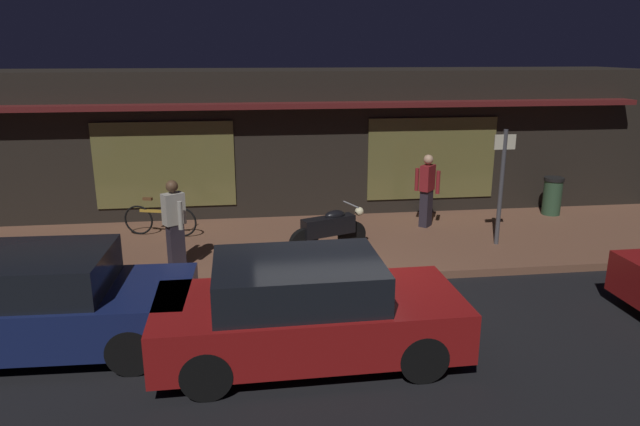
{
  "coord_description": "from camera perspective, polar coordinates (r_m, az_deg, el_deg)",
  "views": [
    {
      "loc": [
        -1.32,
        -8.53,
        4.08
      ],
      "look_at": [
        0.1,
        2.4,
        0.95
      ],
      "focal_mm": 32.39,
      "sensor_mm": 36.0,
      "label": 1
    }
  ],
  "objects": [
    {
      "name": "ground_plane",
      "position": [
        9.55,
        1.3,
        -9.44
      ],
      "size": [
        60.0,
        60.0,
        0.0
      ],
      "primitive_type": "plane",
      "color": "black"
    },
    {
      "name": "sidewalk_slab",
      "position": [
        12.28,
        -0.8,
        -3.19
      ],
      "size": [
        18.0,
        4.0,
        0.15
      ],
      "primitive_type": "cube",
      "color": "brown",
      "rests_on": "ground_plane"
    },
    {
      "name": "storefront_building",
      "position": [
        15.15,
        -2.31,
        7.2
      ],
      "size": [
        18.0,
        3.3,
        3.6
      ],
      "color": "black",
      "rests_on": "ground_plane"
    },
    {
      "name": "motorcycle",
      "position": [
        11.41,
        0.98,
        -1.66
      ],
      "size": [
        1.63,
        0.82,
        0.97
      ],
      "color": "black",
      "rests_on": "sidewalk_slab"
    },
    {
      "name": "bicycle_parked",
      "position": [
        13.04,
        -15.53,
        -0.65
      ],
      "size": [
        1.61,
        0.57,
        0.91
      ],
      "color": "black",
      "rests_on": "sidewalk_slab"
    },
    {
      "name": "person_photographer",
      "position": [
        10.89,
        -14.19,
        -0.92
      ],
      "size": [
        0.44,
        0.56,
        1.67
      ],
      "color": "#28232D",
      "rests_on": "sidewalk_slab"
    },
    {
      "name": "person_bystander",
      "position": [
        13.32,
        10.51,
        2.34
      ],
      "size": [
        0.51,
        0.48,
        1.67
      ],
      "color": "#28232D",
      "rests_on": "sidewalk_slab"
    },
    {
      "name": "sign_post",
      "position": [
        12.33,
        17.51,
        3.08
      ],
      "size": [
        0.44,
        0.09,
        2.4
      ],
      "color": "#47474C",
      "rests_on": "sidewalk_slab"
    },
    {
      "name": "trash_bin",
      "position": [
        15.28,
        21.97,
        1.6
      ],
      "size": [
        0.48,
        0.48,
        0.93
      ],
      "color": "#2D4C33",
      "rests_on": "sidewalk_slab"
    },
    {
      "name": "parked_car_near",
      "position": [
        8.97,
        -26.11,
        -7.96
      ],
      "size": [
        4.15,
        1.89,
        1.42
      ],
      "color": "black",
      "rests_on": "ground_plane"
    },
    {
      "name": "parked_car_far",
      "position": [
        7.86,
        -1.4,
        -9.58
      ],
      "size": [
        4.13,
        1.83,
        1.42
      ],
      "color": "black",
      "rests_on": "ground_plane"
    }
  ]
}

